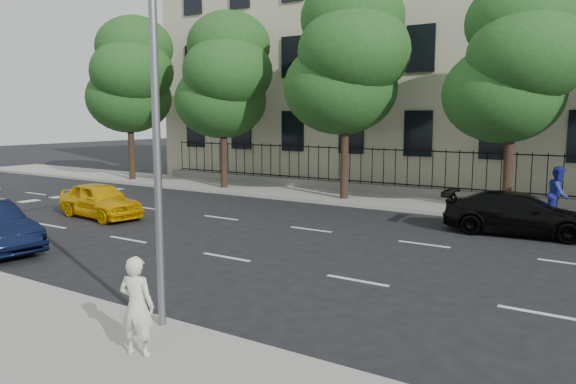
% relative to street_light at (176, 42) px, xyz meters
% --- Properties ---
extents(ground, '(120.00, 120.00, 0.00)m').
position_rel_street_light_xyz_m(ground, '(-2.50, 1.77, -5.15)').
color(ground, black).
rests_on(ground, ground).
extents(far_sidewalk, '(60.00, 4.00, 0.15)m').
position_rel_street_light_xyz_m(far_sidewalk, '(-2.50, 15.77, -5.07)').
color(far_sidewalk, gray).
rests_on(far_sidewalk, ground).
extents(lane_markings, '(49.60, 4.62, 0.01)m').
position_rel_street_light_xyz_m(lane_markings, '(-2.50, 6.52, -5.14)').
color(lane_markings, silver).
rests_on(lane_markings, ground).
extents(crosswalk, '(0.50, 12.10, 0.01)m').
position_rel_street_light_xyz_m(crosswalk, '(-16.50, 6.37, -5.14)').
color(crosswalk, silver).
rests_on(crosswalk, ground).
extents(masonry_building, '(34.60, 12.11, 18.50)m').
position_rel_street_light_xyz_m(masonry_building, '(-2.50, 24.72, 3.87)').
color(masonry_building, beige).
rests_on(masonry_building, ground).
extents(iron_fence, '(30.00, 0.50, 2.20)m').
position_rel_street_light_xyz_m(iron_fence, '(-2.50, 17.47, -4.50)').
color(iron_fence, slate).
rests_on(iron_fence, far_sidewalk).
extents(street_light, '(0.25, 3.32, 8.05)m').
position_rel_street_light_xyz_m(street_light, '(0.00, 0.00, 0.00)').
color(street_light, slate).
rests_on(street_light, near_sidewalk).
extents(tree_a, '(5.71, 5.31, 9.39)m').
position_rel_street_light_xyz_m(tree_a, '(-18.46, 15.13, 0.98)').
color(tree_a, '#382619').
rests_on(tree_a, far_sidewalk).
extents(tree_b, '(5.53, 5.12, 8.97)m').
position_rel_street_light_xyz_m(tree_b, '(-11.46, 15.13, 0.69)').
color(tree_b, '#382619').
rests_on(tree_b, far_sidewalk).
extents(tree_c, '(5.89, 5.50, 9.80)m').
position_rel_street_light_xyz_m(tree_c, '(-4.46, 15.13, 1.26)').
color(tree_c, '#382619').
rests_on(tree_c, far_sidewalk).
extents(tree_d, '(5.34, 4.94, 8.84)m').
position_rel_street_light_xyz_m(tree_d, '(2.54, 15.13, 0.69)').
color(tree_d, '#382619').
rests_on(tree_d, far_sidewalk).
extents(yellow_taxi, '(4.12, 2.06, 1.35)m').
position_rel_street_light_xyz_m(yellow_taxi, '(-10.35, 6.29, -4.47)').
color(yellow_taxi, '#E8AA04').
rests_on(yellow_taxi, ground).
extents(black_sedan, '(4.93, 2.37, 1.39)m').
position_rel_street_light_xyz_m(black_sedan, '(3.58, 11.84, -4.46)').
color(black_sedan, black).
rests_on(black_sedan, ground).
extents(woman_near, '(0.66, 0.53, 1.59)m').
position_rel_street_light_xyz_m(woman_near, '(0.63, -1.65, -4.20)').
color(woman_near, beige).
rests_on(woman_near, near_sidewalk).
extents(pedestrian_far, '(0.83, 1.02, 1.96)m').
position_rel_street_light_xyz_m(pedestrian_far, '(4.40, 14.17, -4.02)').
color(pedestrian_far, navy).
rests_on(pedestrian_far, far_sidewalk).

